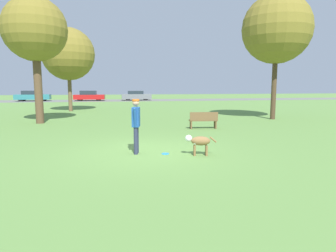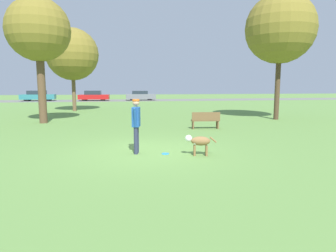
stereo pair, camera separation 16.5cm
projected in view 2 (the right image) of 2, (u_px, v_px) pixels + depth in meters
name	position (u px, v px, depth m)	size (l,w,h in m)	color
ground_plane	(145.00, 152.00, 9.78)	(120.00, 120.00, 0.00)	#608C42
far_road_strip	(126.00, 100.00, 42.45)	(120.00, 6.00, 0.01)	slate
person	(136.00, 121.00, 9.42)	(0.30, 0.67, 1.73)	#2D334C
dog	(199.00, 142.00, 9.21)	(0.98, 0.40, 0.64)	olive
frisbee	(165.00, 154.00, 9.45)	(0.23, 0.23, 0.02)	#268CE5
tree_far_left	(72.00, 54.00, 24.48)	(4.24, 4.24, 6.78)	brown
tree_near_left	(38.00, 31.00, 16.47)	(3.48, 3.48, 6.93)	brown
tree_near_right	(280.00, 29.00, 18.22)	(4.24, 4.24, 7.70)	#4C3826
parked_car_teal	(38.00, 96.00, 40.70)	(4.53, 1.92, 1.41)	teal
parked_car_red	(94.00, 96.00, 41.30)	(4.20, 1.88, 1.40)	red
parked_car_grey	(141.00, 96.00, 42.47)	(4.16, 1.70, 1.35)	slate
park_bench	(206.00, 120.00, 14.83)	(1.43, 0.52, 0.84)	brown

